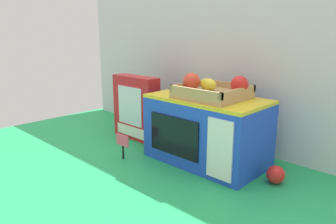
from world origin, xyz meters
The scene contains 7 objects.
ground_plane centered at (0.00, 0.00, 0.00)m, with size 1.70×1.70×0.00m, color #219E54.
display_back_panel centered at (0.00, 0.21, 0.34)m, with size 1.61×0.03×0.68m, color silver.
toy_microwave centered at (0.16, -0.01, 0.12)m, with size 0.43×0.25×0.25m.
food_groups_crate centered at (0.18, -0.01, 0.28)m, with size 0.23×0.21×0.09m.
cookie_set_box centered at (-0.24, -0.01, 0.14)m, with size 0.25×0.07×0.29m.
price_sign centered at (-0.08, -0.22, 0.07)m, with size 0.07×0.01×0.10m.
loose_toy_apple centered at (0.44, 0.00, 0.03)m, with size 0.06×0.06×0.06m, color red.
Camera 1 is at (0.86, -0.94, 0.49)m, focal length 34.38 mm.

